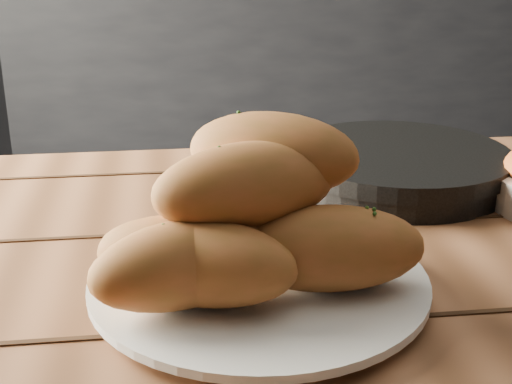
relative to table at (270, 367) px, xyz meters
name	(u,v)px	position (x,y,z in m)	size (l,w,h in m)	color
counter	(356,75)	(0.72, 2.36, -0.19)	(2.80, 0.60, 0.90)	black
table	(270,367)	(0.00, 0.00, 0.00)	(1.39, 0.81, 0.75)	brown
plate	(259,284)	(-0.02, -0.04, 0.12)	(0.30, 0.30, 0.02)	white
bread_rolls	(246,220)	(-0.03, -0.05, 0.18)	(0.29, 0.25, 0.14)	#A7572E
skillet	(399,166)	(0.20, 0.22, 0.13)	(0.42, 0.28, 0.05)	black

